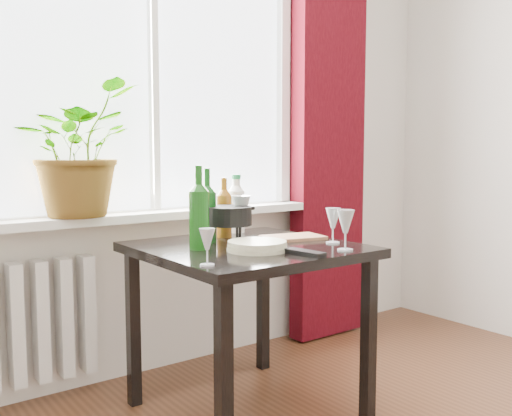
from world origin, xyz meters
TOP-DOWN VIEW (x-y plane):
  - window at (0.00, 2.22)m, footprint 1.72×0.08m
  - windowsill at (0.00, 2.15)m, footprint 1.72×0.20m
  - curtain at (1.12, 2.12)m, footprint 0.50×0.12m
  - radiator at (-0.75, 2.18)m, footprint 0.80×0.10m
  - table at (0.10, 1.55)m, footprint 0.85×0.85m
  - potted_plant at (-0.42, 2.15)m, footprint 0.73×0.72m
  - wine_bottle_left at (-0.12, 1.59)m, footprint 0.09×0.09m
  - wine_bottle_right at (0.00, 1.71)m, footprint 0.09×0.09m
  - bottle_amber at (0.15, 1.80)m, footprint 0.08×0.08m
  - cleaning_bottle at (0.28, 1.90)m, footprint 0.11×0.11m
  - wineglass_front_right at (0.34, 1.21)m, footprint 0.08×0.08m
  - wineglass_far_right at (0.43, 1.37)m, footprint 0.09×0.09m
  - wineglass_back_center at (0.16, 1.67)m, footprint 0.11×0.11m
  - wineglass_back_left at (0.00, 1.80)m, footprint 0.08×0.08m
  - wineglass_front_left at (-0.27, 1.27)m, footprint 0.07×0.07m
  - plate_stack at (0.05, 1.41)m, footprint 0.32×0.32m
  - fondue_pot at (0.08, 1.66)m, footprint 0.29×0.28m
  - tv_remote at (0.14, 1.23)m, footprint 0.07×0.18m
  - cutting_board at (0.37, 1.57)m, footprint 0.30×0.23m

SIDE VIEW (x-z plane):
  - radiator at x=-0.75m, z-range 0.10..0.66m
  - table at x=0.10m, z-range 0.28..1.02m
  - cutting_board at x=0.37m, z-range 0.74..0.75m
  - tv_remote at x=0.14m, z-range 0.74..0.76m
  - plate_stack at x=0.05m, z-range 0.74..0.78m
  - wineglass_front_left at x=-0.27m, z-range 0.74..0.87m
  - wineglass_far_right at x=0.43m, z-range 0.74..0.90m
  - fondue_pot at x=0.08m, z-range 0.74..0.90m
  - wineglass_back_left at x=0.00m, z-range 0.74..0.90m
  - wineglass_front_right at x=0.34m, z-range 0.74..0.91m
  - windowsill at x=0.00m, z-range 0.80..0.84m
  - wineglass_back_center at x=0.16m, z-range 0.74..0.95m
  - bottle_amber at x=0.15m, z-range 0.74..1.03m
  - cleaning_bottle at x=0.28m, z-range 0.74..1.03m
  - wine_bottle_right at x=0.00m, z-range 0.74..1.07m
  - wine_bottle_left at x=-0.12m, z-range 0.74..1.09m
  - potted_plant at x=-0.42m, z-range 0.85..1.46m
  - curtain at x=1.12m, z-range 0.01..2.58m
  - window at x=0.00m, z-range 0.79..2.41m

